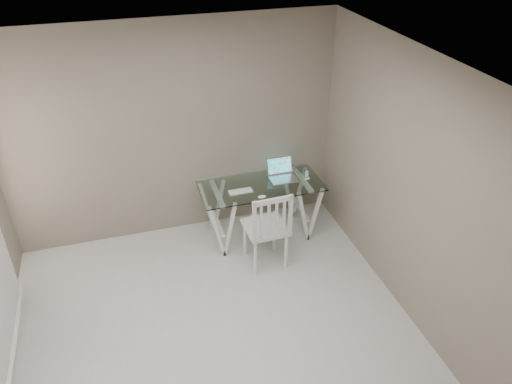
% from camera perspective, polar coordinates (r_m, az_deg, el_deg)
% --- Properties ---
extents(room, '(4.50, 4.52, 2.71)m').
position_cam_1_polar(room, '(3.94, -5.65, -1.78)').
color(room, '#B8B5B0').
rests_on(room, ground).
extents(desk, '(1.50, 0.70, 0.75)m').
position_cam_1_polar(desk, '(6.29, 0.51, -2.03)').
color(desk, silver).
rests_on(desk, ground).
extents(chair, '(0.49, 0.49, 1.03)m').
position_cam_1_polar(chair, '(5.68, 1.40, -3.97)').
color(chair, silver).
rests_on(chair, ground).
extents(laptop, '(0.34, 0.31, 0.23)m').
position_cam_1_polar(laptop, '(6.25, 2.95, 2.15)').
color(laptop, '#B8B8BD').
rests_on(laptop, desk).
extents(keyboard, '(0.30, 0.13, 0.01)m').
position_cam_1_polar(keyboard, '(5.97, -1.78, 0.07)').
color(keyboard, silver).
rests_on(keyboard, desk).
extents(mouse, '(0.10, 0.06, 0.03)m').
position_cam_1_polar(mouse, '(5.84, 0.68, -0.54)').
color(mouse, silver).
rests_on(mouse, desk).
extents(phone_dock, '(0.06, 0.06, 0.12)m').
position_cam_1_polar(phone_dock, '(6.25, 5.79, 1.81)').
color(phone_dock, white).
rests_on(phone_dock, desk).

